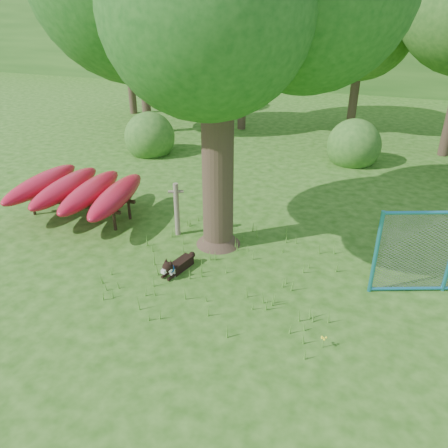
% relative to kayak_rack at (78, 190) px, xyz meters
% --- Properties ---
extents(ground, '(80.00, 80.00, 0.00)m').
position_rel_kayak_rack_xyz_m(ground, '(4.07, -2.17, -0.75)').
color(ground, '#1F4D0F').
rests_on(ground, ground).
extents(wooden_post, '(0.35, 0.21, 1.29)m').
position_rel_kayak_rack_xyz_m(wooden_post, '(2.74, -0.01, -0.07)').
color(wooden_post, '#706454').
rests_on(wooden_post, ground).
extents(kayak_rack, '(3.25, 2.90, 0.98)m').
position_rel_kayak_rack_xyz_m(kayak_rack, '(0.00, 0.00, 0.00)').
color(kayak_rack, black).
rests_on(kayak_rack, ground).
extents(husky_dog, '(0.40, 0.94, 0.43)m').
position_rel_kayak_rack_xyz_m(husky_dog, '(3.43, -1.50, -0.60)').
color(husky_dog, black).
rests_on(husky_dog, ground).
extents(wildflower_clump, '(0.10, 0.10, 0.22)m').
position_rel_kayak_rack_xyz_m(wildflower_clump, '(6.57, -2.67, -0.57)').
color(wildflower_clump, '#548F2F').
rests_on(wildflower_clump, ground).
extents(bg_tree_a, '(4.40, 4.40, 6.70)m').
position_rel_kayak_rack_xyz_m(bg_tree_a, '(-2.43, 7.83, 3.73)').
color(bg_tree_a, '#37281E').
rests_on(bg_tree_a, ground).
extents(bg_tree_c, '(4.00, 4.00, 6.12)m').
position_rel_kayak_rack_xyz_m(bg_tree_c, '(5.57, 10.83, 3.36)').
color(bg_tree_c, '#37281E').
rests_on(bg_tree_c, ground).
extents(bg_tree_f, '(3.60, 3.60, 5.55)m').
position_rel_kayak_rack_xyz_m(bg_tree_f, '(-4.93, 10.83, 2.98)').
color(bg_tree_f, '#37281E').
rests_on(bg_tree_f, ground).
extents(shrub_left, '(1.80, 1.80, 1.80)m').
position_rel_kayak_rack_xyz_m(shrub_left, '(-0.93, 5.33, -0.75)').
color(shrub_left, '#2C5F1E').
rests_on(shrub_left, ground).
extents(shrub_mid, '(1.80, 1.80, 1.80)m').
position_rel_kayak_rack_xyz_m(shrub_mid, '(6.07, 6.83, -0.75)').
color(shrub_mid, '#2C5F1E').
rests_on(shrub_mid, ground).
extents(wooded_hillside, '(80.00, 12.00, 6.00)m').
position_rel_kayak_rack_xyz_m(wooded_hillside, '(4.07, 25.83, 2.25)').
color(wooded_hillside, '#2C5F1E').
rests_on(wooded_hillside, ground).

